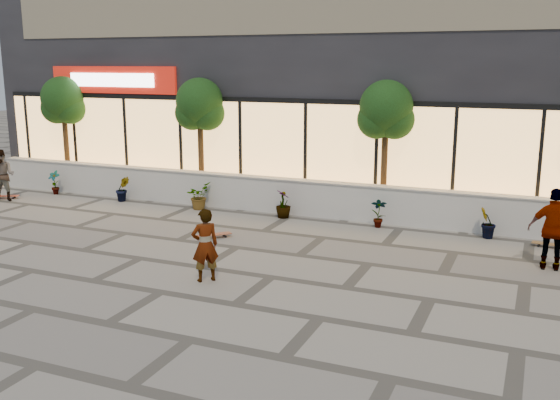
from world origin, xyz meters
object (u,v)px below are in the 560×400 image
at_px(skater_center, 205,245).
at_px(skater_right_near, 554,229).
at_px(skateboard_left, 6,196).
at_px(skateboard_right_near, 550,244).
at_px(tree_midwest, 200,107).
at_px(tree_west, 63,103).
at_px(skateboard_center, 215,235).
at_px(skater_left, 2,175).
at_px(tree_mideast, 386,113).

xyz_separation_m(skater_center, skater_right_near, (6.51, 3.54, 0.13)).
relative_size(skateboard_left, skateboard_right_near, 0.95).
distance_m(skater_right_near, skateboard_left, 16.54).
height_order(tree_midwest, skateboard_left, tree_midwest).
height_order(skater_right_near, skateboard_right_near, skater_right_near).
bearing_deg(skateboard_right_near, skateboard_left, -170.80).
distance_m(tree_west, skater_right_near, 16.46).
relative_size(skater_center, skateboard_right_near, 1.78).
relative_size(tree_west, skater_right_near, 2.19).
distance_m(tree_midwest, skateboard_left, 7.09).
bearing_deg(skater_center, skateboard_center, -109.03).
xyz_separation_m(tree_midwest, skateboard_left, (-6.00, -2.42, -2.90)).
relative_size(skater_right_near, skateboard_center, 2.30).
height_order(skater_center, skateboard_center, skater_center).
xyz_separation_m(skater_left, skateboard_center, (8.36, -1.18, -0.75)).
bearing_deg(tree_mideast, tree_midwest, 180.00).
xyz_separation_m(tree_mideast, skateboard_left, (-12.00, -2.42, -2.90)).
distance_m(tree_midwest, skateboard_center, 5.53).
relative_size(skateboard_center, skateboard_left, 0.96).
xyz_separation_m(tree_midwest, skater_right_near, (10.50, -3.25, -2.09)).
height_order(tree_west, tree_mideast, same).
bearing_deg(skater_right_near, tree_midwest, -18.40).
xyz_separation_m(skateboard_left, skateboard_right_near, (16.50, 0.92, 0.00)).
height_order(tree_midwest, tree_mideast, same).
bearing_deg(skater_left, skateboard_center, -28.70).
bearing_deg(tree_west, skateboard_center, -25.76).
xyz_separation_m(skater_left, skateboard_right_near, (16.25, 1.24, -0.76)).
bearing_deg(skateboard_center, skateboard_left, 123.81).
relative_size(tree_west, skateboard_center, 5.05).
relative_size(tree_midwest, skater_center, 2.58).
distance_m(tree_west, skateboard_center, 9.46).
relative_size(skateboard_center, skateboard_right_near, 0.91).
height_order(tree_west, tree_midwest, same).
relative_size(tree_midwest, skateboard_right_near, 4.58).
bearing_deg(skateboard_right_near, skater_center, -134.92).
distance_m(tree_midwest, skater_left, 6.72).
bearing_deg(skateboard_center, skater_left, 125.62).
relative_size(tree_west, skater_left, 2.33).
height_order(tree_mideast, skater_center, tree_mideast).
height_order(tree_west, skateboard_center, tree_west).
relative_size(tree_mideast, skateboard_left, 4.83).
relative_size(skater_center, skater_left, 0.90).
relative_size(skater_left, skateboard_left, 2.07).
relative_size(skater_center, skateboard_left, 1.87).
height_order(skater_center, skateboard_left, skater_center).
bearing_deg(skater_right_near, skateboard_center, 3.62).
height_order(skater_left, skateboard_center, skater_left).
distance_m(skater_left, skateboard_center, 8.48).
bearing_deg(skater_left, skateboard_left, 108.08).
distance_m(skateboard_center, skateboard_left, 8.74).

